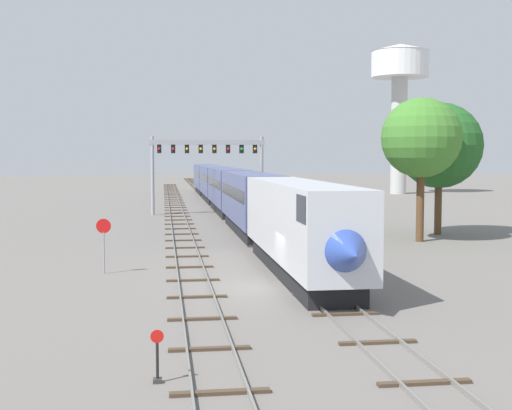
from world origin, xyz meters
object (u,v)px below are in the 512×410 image
Objects in this scene: water_tower at (400,77)px; stop_sign at (104,238)px; trackside_tree_mid at (421,138)px; passenger_train at (227,189)px; trackside_tree_left at (439,146)px; signal_gantry at (208,157)px; switch_stand at (157,364)px.

stop_sign is at bearing -120.16° from water_tower.
trackside_tree_mid is at bearing -108.27° from water_tower.
water_tower reaches higher than passenger_train.
trackside_tree_left is at bearing -106.67° from water_tower.
passenger_train reaches higher than stop_sign.
trackside_tree_left is (16.71, -20.81, 0.85)m from signal_gantry.
trackside_tree_left is (14.46, -22.97, 4.34)m from passenger_train.
signal_gantry is at bearing 118.65° from trackside_tree_mid.
water_tower is 8.45× the size of stop_sign.
switch_stand is (-38.49, -88.91, -18.51)m from water_tower.
switch_stand is at bearing -97.31° from passenger_train.
stop_sign is at bearing -104.86° from passenger_train.
trackside_tree_mid is at bearing -61.35° from signal_gantry.
signal_gantry is 1.17× the size of trackside_tree_left.
switch_stand is 17.99m from stop_sign.
water_tower reaches higher than trackside_tree_left.
switch_stand is 0.14× the size of trackside_tree_mid.
trackside_tree_mid reaches higher than switch_stand.
signal_gantry is at bearing -133.29° from water_tower.
passenger_train is at bearing 112.77° from trackside_tree_mid.
passenger_train is 8.09× the size of signal_gantry.
switch_stand is (-7.10, -55.38, -2.09)m from passenger_train.
switch_stand is at bearing -123.64° from trackside_tree_left.
stop_sign is 0.28× the size of trackside_tree_mid.
water_tower is 16.68× the size of switch_stand.
passenger_train is at bearing 82.69° from switch_stand.
water_tower is at bearing 46.71° from signal_gantry.
switch_stand is 39.45m from trackside_tree_left.
water_tower is (33.64, 35.70, 12.93)m from signal_gantry.
trackside_tree_left is (21.56, 32.41, 6.43)m from switch_stand.
switch_stand is at bearing -95.21° from signal_gantry.
trackside_tree_left is 1.00× the size of trackside_tree_mid.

